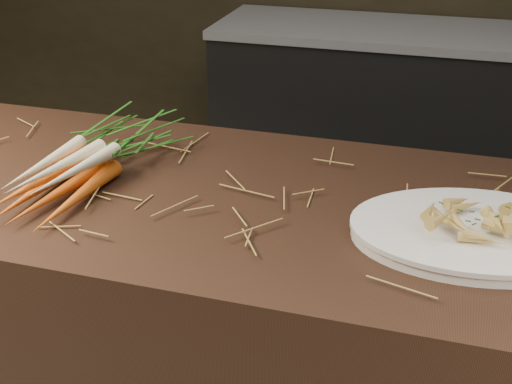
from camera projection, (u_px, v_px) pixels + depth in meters
The scene contains 6 objects.
main_counter at pixel (219, 356), 1.55m from camera, with size 2.40×0.70×0.90m, color black.
back_counter at pixel (405, 116), 3.10m from camera, with size 1.82×0.62×0.84m.
straw_bedding at pixel (213, 188), 1.34m from camera, with size 1.40×0.60×0.02m, color olive, non-canonical shape.
root_veg_bunch at pixel (104, 151), 1.42m from camera, with size 0.22×0.54×0.10m.
serving_platter at pixel (476, 235), 1.17m from camera, with size 0.45×0.30×0.02m, color white, non-canonical shape.
roasted_veg_heap at pixel (479, 217), 1.15m from camera, with size 0.22×0.16×0.05m, color #B39243, non-canonical shape.
Camera 1 is at (0.42, -0.82, 1.52)m, focal length 45.00 mm.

